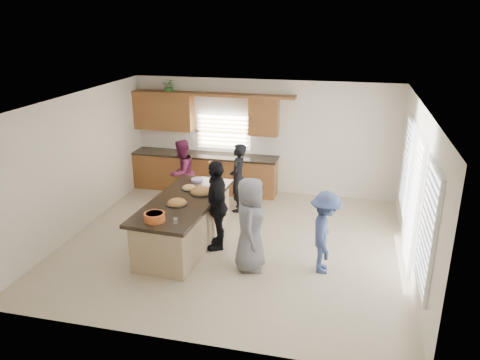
% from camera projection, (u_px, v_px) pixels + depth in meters
% --- Properties ---
extents(floor, '(6.50, 6.50, 0.00)m').
position_uv_depth(floor, '(233.00, 243.00, 9.21)').
color(floor, '#C9B596').
rests_on(floor, ground).
extents(room_shell, '(6.52, 6.02, 2.81)m').
position_uv_depth(room_shell, '(233.00, 150.00, 8.57)').
color(room_shell, silver).
rests_on(room_shell, ground).
extents(back_cabinetry, '(4.08, 0.66, 2.46)m').
position_uv_depth(back_cabinetry, '(203.00, 155.00, 11.72)').
color(back_cabinetry, brown).
rests_on(back_cabinetry, ground).
extents(right_wall_glazing, '(0.06, 4.00, 2.25)m').
position_uv_depth(right_wall_glazing, '(415.00, 196.00, 7.93)').
color(right_wall_glazing, white).
rests_on(right_wall_glazing, ground).
extents(island, '(1.30, 2.76, 0.95)m').
position_uv_depth(island, '(184.00, 224.00, 8.99)').
color(island, tan).
rests_on(island, ground).
extents(platter_front, '(0.40, 0.40, 0.16)m').
position_uv_depth(platter_front, '(177.00, 203.00, 8.59)').
color(platter_front, black).
rests_on(platter_front, island).
extents(platter_mid, '(0.48, 0.48, 0.19)m').
position_uv_depth(platter_mid, '(201.00, 192.00, 9.13)').
color(platter_mid, black).
rests_on(platter_mid, island).
extents(platter_back, '(0.31, 0.31, 0.13)m').
position_uv_depth(platter_back, '(189.00, 188.00, 9.33)').
color(platter_back, black).
rests_on(platter_back, island).
extents(salad_bowl, '(0.36, 0.36, 0.14)m').
position_uv_depth(salad_bowl, '(155.00, 217.00, 7.90)').
color(salad_bowl, '#D95F27').
rests_on(salad_bowl, island).
extents(clear_cup, '(0.08, 0.08, 0.10)m').
position_uv_depth(clear_cup, '(175.00, 221.00, 7.81)').
color(clear_cup, white).
rests_on(clear_cup, island).
extents(plate_stack, '(0.23, 0.23, 0.04)m').
position_uv_depth(plate_stack, '(197.00, 180.00, 9.81)').
color(plate_stack, '#B18BCB').
rests_on(plate_stack, island).
extents(flower_vase, '(0.14, 0.14, 0.43)m').
position_uv_depth(flower_vase, '(212.00, 170.00, 9.76)').
color(flower_vase, silver).
rests_on(flower_vase, island).
extents(potted_plant, '(0.35, 0.31, 0.37)m').
position_uv_depth(potted_plant, '(170.00, 86.00, 11.42)').
color(potted_plant, '#337A31').
rests_on(potted_plant, back_cabinetry).
extents(woman_left_back, '(0.38, 0.58, 1.57)m').
position_uv_depth(woman_left_back, '(238.00, 178.00, 10.49)').
color(woman_left_back, black).
rests_on(woman_left_back, ground).
extents(woman_left_mid, '(0.79, 0.90, 1.56)m').
position_uv_depth(woman_left_mid, '(182.00, 173.00, 10.85)').
color(woman_left_mid, maroon).
rests_on(woman_left_mid, ground).
extents(woman_left_front, '(0.79, 1.11, 1.74)m').
position_uv_depth(woman_left_front, '(217.00, 205.00, 8.79)').
color(woman_left_front, black).
rests_on(woman_left_front, ground).
extents(woman_right_back, '(0.60, 0.98, 1.47)m').
position_uv_depth(woman_right_back, '(325.00, 233.00, 7.99)').
color(woman_right_back, '#39497D').
rests_on(woman_right_back, ground).
extents(woman_right_front, '(0.63, 0.88, 1.69)m').
position_uv_depth(woman_right_front, '(250.00, 224.00, 8.04)').
color(woman_right_front, slate).
rests_on(woman_right_front, ground).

